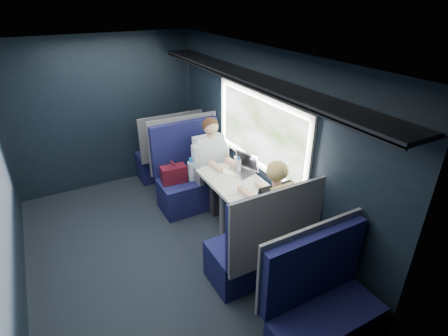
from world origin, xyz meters
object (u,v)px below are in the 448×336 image
seat_bay_near (191,177)px  cup (236,159)px  man (213,160)px  bottle_small (239,165)px  seat_bay_far (260,248)px  seat_row_back (321,311)px  laptop (243,167)px  table (233,186)px  woman (272,208)px  seat_row_front (169,154)px

seat_bay_near → cup: size_ratio=15.72×
cup → man: bearing=131.6°
seat_bay_near → bottle_small: (0.38, -0.69, 0.41)m
seat_bay_near → man: 0.43m
seat_bay_far → man: 1.62m
seat_row_back → laptop: seat_row_back is taller
table → woman: (0.07, -0.71, 0.06)m
table → seat_bay_near: seat_bay_near is taller
bottle_small → seat_row_back: bearing=-100.4°
seat_bay_far → seat_row_back: bearing=-90.0°
woman → seat_row_back: bearing=-102.9°
seat_bay_near → seat_row_back: bearing=-89.7°
man → laptop: 0.58m
seat_bay_near → seat_bay_far: size_ratio=1.00×
laptop → cup: laptop is taller
seat_bay_far → woman: (0.25, 0.17, 0.31)m
seat_row_front → bottle_small: 1.71m
table → man: (0.07, 0.70, 0.06)m
seat_bay_far → man: bearing=81.0°
table → laptop: size_ratio=2.36×
seat_bay_far → laptop: size_ratio=2.97×
laptop → cup: size_ratio=5.30×
man → laptop: bearing=-74.6°
man → seat_row_back: bearing=-95.7°
table → cup: bearing=55.9°
seat_bay_far → seat_row_back: 0.92m
man → woman: same height
seat_bay_near → laptop: 0.92m
seat_bay_far → seat_row_back: seat_bay_far is taller
seat_bay_near → seat_row_back: 2.67m
seat_bay_near → table: bearing=-77.4°
table → woman: bearing=-84.5°
table → cup: cup is taller
bottle_small → cup: size_ratio=2.65×
seat_bay_near → woman: 1.63m
seat_row_front → woman: woman is taller
seat_bay_far → table: bearing=78.2°
man → woman: size_ratio=1.00×
table → seat_row_back: size_ratio=0.86×
seat_row_back → laptop: size_ratio=2.73×
bottle_small → man: bearing=102.4°
seat_bay_far → seat_row_back: size_ratio=1.09×
man → bottle_small: bearing=-77.6°
table → seat_row_front: bearing=95.8°
cup → woman: bearing=-101.3°
table → seat_bay_far: 0.93m
seat_bay_far → man: (0.25, 1.57, 0.30)m
man → woman: 1.41m
seat_row_back → man: (0.25, 2.50, 0.31)m
laptop → woman: bearing=-100.1°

